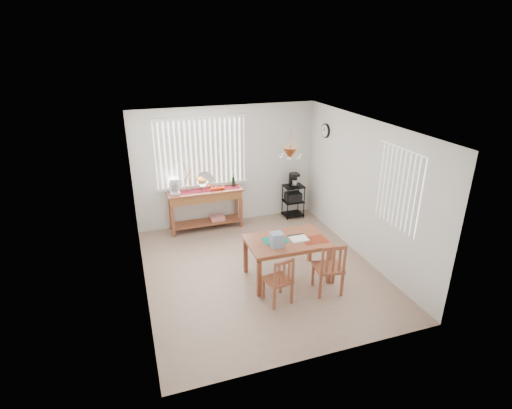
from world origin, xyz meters
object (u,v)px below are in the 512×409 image
object	(u,v)px
wire_cart	(293,198)
cart_items	(294,180)
dining_table	(287,244)
chair_right	(329,268)
chair_left	(279,280)
sideboard	(206,200)

from	to	relation	value
wire_cart	cart_items	bearing A→B (deg)	90.00
wire_cart	cart_items	distance (m)	0.45
dining_table	chair_right	world-z (taller)	chair_right
chair_left	cart_items	bearing A→B (deg)	62.85
wire_cart	cart_items	size ratio (longest dim) A/B	2.43
chair_right	sideboard	bearing A→B (deg)	114.50
wire_cart	dining_table	xyz separation A→B (m)	(-1.15, -2.35, 0.19)
dining_table	sideboard	bearing A→B (deg)	110.68
wire_cart	dining_table	world-z (taller)	wire_cart
sideboard	chair_left	distance (m)	3.05
sideboard	chair_left	size ratio (longest dim) A/B	1.94
wire_cart	cart_items	xyz separation A→B (m)	(-0.00, 0.01, 0.44)
wire_cart	chair_right	xyz separation A→B (m)	(-0.67, -2.99, -0.00)
wire_cart	chair_right	bearing A→B (deg)	-102.71
sideboard	cart_items	size ratio (longest dim) A/B	5.06
sideboard	chair_right	world-z (taller)	chair_right
sideboard	chair_left	bearing A→B (deg)	-80.46
sideboard	wire_cart	size ratio (longest dim) A/B	2.08
cart_items	dining_table	size ratio (longest dim) A/B	0.23
sideboard	chair_right	size ratio (longest dim) A/B	1.71
wire_cart	cart_items	world-z (taller)	cart_items
dining_table	chair_right	size ratio (longest dim) A/B	1.48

